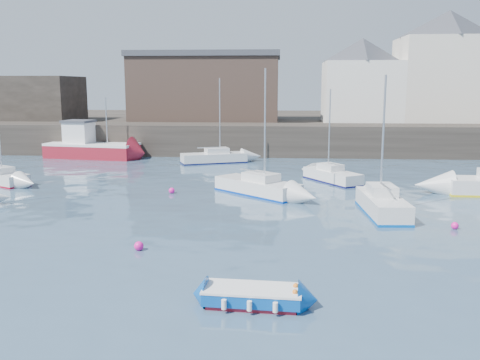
# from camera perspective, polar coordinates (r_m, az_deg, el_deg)

# --- Properties ---
(water) EXTENTS (220.00, 220.00, 0.00)m
(water) POSITION_cam_1_polar(r_m,az_deg,el_deg) (19.18, -2.64, -10.73)
(water) COLOR #2D4760
(water) RESTS_ON ground
(quay_wall) EXTENTS (90.00, 5.00, 3.00)m
(quay_wall) POSITION_cam_1_polar(r_m,az_deg,el_deg) (53.11, 1.80, 4.34)
(quay_wall) COLOR #28231E
(quay_wall) RESTS_ON ground
(land_strip) EXTENTS (90.00, 32.00, 2.80)m
(land_strip) POSITION_cam_1_polar(r_m,az_deg,el_deg) (71.04, 2.41, 5.71)
(land_strip) COLOR #28231E
(land_strip) RESTS_ON ground
(bldg_east_a) EXTENTS (13.36, 13.36, 11.80)m
(bldg_east_a) POSITION_cam_1_polar(r_m,az_deg,el_deg) (62.44, 21.17, 11.25)
(bldg_east_a) COLOR beige
(bldg_east_a) RESTS_ON land_strip
(bldg_east_d) EXTENTS (11.14, 11.14, 8.95)m
(bldg_east_d) POSITION_cam_1_polar(r_m,az_deg,el_deg) (59.96, 12.84, 10.36)
(bldg_east_d) COLOR white
(bldg_east_d) RESTS_ON land_strip
(warehouse) EXTENTS (16.40, 10.40, 7.60)m
(warehouse) POSITION_cam_1_polar(r_m,az_deg,el_deg) (61.35, -3.55, 9.88)
(warehouse) COLOR #3D2D26
(warehouse) RESTS_ON land_strip
(bldg_west) EXTENTS (14.00, 8.00, 5.00)m
(bldg_west) POSITION_cam_1_polar(r_m,az_deg,el_deg) (66.99, -22.84, 8.01)
(bldg_west) COLOR #353028
(bldg_west) RESTS_ON land_strip
(blue_dinghy) EXTENTS (3.16, 1.75, 0.59)m
(blue_dinghy) POSITION_cam_1_polar(r_m,az_deg,el_deg) (17.10, 1.33, -12.22)
(blue_dinghy) COLOR maroon
(blue_dinghy) RESTS_ON ground
(fishing_boat) EXTENTS (9.03, 4.63, 5.70)m
(fishing_boat) POSITION_cam_1_polar(r_m,az_deg,el_deg) (52.82, -15.78, 3.50)
(fishing_boat) COLOR maroon
(fishing_boat) RESTS_ON ground
(sailboat_b) EXTENTS (5.80, 5.53, 7.82)m
(sailboat_b) POSITION_cam_1_polar(r_m,az_deg,el_deg) (33.76, 1.93, -0.68)
(sailboat_b) COLOR silver
(sailboat_b) RESTS_ON ground
(sailboat_c) EXTENTS (2.10, 5.67, 7.35)m
(sailboat_c) POSITION_cam_1_polar(r_m,az_deg,el_deg) (29.59, 14.95, -2.46)
(sailboat_c) COLOR silver
(sailboat_c) RESTS_ON ground
(sailboat_f) EXTENTS (4.02, 5.13, 6.55)m
(sailboat_f) POSITION_cam_1_polar(r_m,az_deg,el_deg) (38.68, 9.79, 0.48)
(sailboat_f) COLOR silver
(sailboat_f) RESTS_ON ground
(sailboat_h) EXTENTS (6.05, 3.82, 7.43)m
(sailboat_h) POSITION_cam_1_polar(r_m,az_deg,el_deg) (47.58, -2.77, 2.43)
(sailboat_h) COLOR silver
(sailboat_h) RESTS_ON ground
(buoy_near) EXTENTS (0.40, 0.40, 0.40)m
(buoy_near) POSITION_cam_1_polar(r_m,az_deg,el_deg) (22.96, -10.72, -7.36)
(buoy_near) COLOR #FF1598
(buoy_near) RESTS_ON ground
(buoy_mid) EXTENTS (0.36, 0.36, 0.36)m
(buoy_mid) POSITION_cam_1_polar(r_m,az_deg,el_deg) (27.77, 21.92, -4.87)
(buoy_mid) COLOR #FF1598
(buoy_mid) RESTS_ON ground
(buoy_far) EXTENTS (0.38, 0.38, 0.38)m
(buoy_far) POSITION_cam_1_polar(r_m,az_deg,el_deg) (34.42, -7.29, -1.42)
(buoy_far) COLOR #FF1598
(buoy_far) RESTS_ON ground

